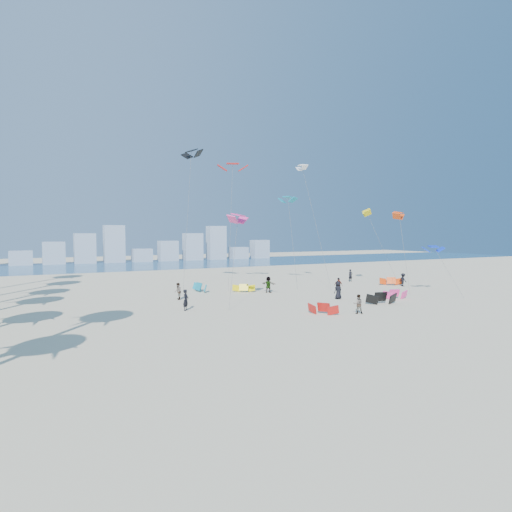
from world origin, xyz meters
name	(u,v)px	position (x,y,z in m)	size (l,w,h in m)	color
ground	(337,347)	(0.00, 0.00, 0.00)	(220.00, 220.00, 0.00)	beige
ocean	(116,266)	(0.00, 72.00, 0.01)	(220.00, 220.00, 0.00)	navy
kitesurfer_near	(186,300)	(-4.00, 15.61, 0.91)	(0.66, 0.43, 1.81)	black
kitesurfer_mid	(358,304)	(8.13, 7.62, 0.79)	(0.77, 0.60, 1.59)	gray
kitesurfers_far	(310,285)	(12.10, 20.27, 0.87)	(29.06, 12.51, 1.81)	black
grounded_kites	(322,292)	(11.51, 17.16, 0.45)	(26.11, 20.69, 0.99)	red
flying_kites	(288,188)	(11.22, 23.75, 11.88)	(26.30, 22.99, 17.19)	#F93793
distant_skyline	(102,249)	(-1.19, 82.00, 3.09)	(85.00, 3.00, 8.40)	#9EADBF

